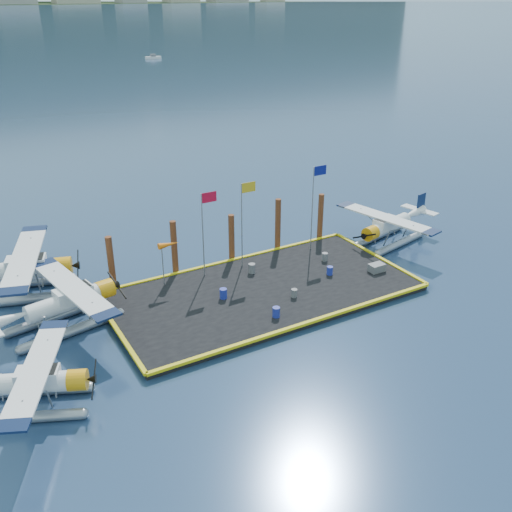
{
  "coord_description": "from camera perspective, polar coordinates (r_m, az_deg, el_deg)",
  "views": [
    {
      "loc": [
        -17.11,
        -28.79,
        18.5
      ],
      "look_at": [
        0.61,
        2.0,
        1.88
      ],
      "focal_mm": 40.0,
      "sensor_mm": 36.0,
      "label": 1
    }
  ],
  "objects": [
    {
      "name": "ground",
      "position": [
        38.26,
        0.7,
        -3.85
      ],
      "size": [
        4000.0,
        4000.0,
        0.0
      ],
      "primitive_type": "plane",
      "color": "#172F46",
      "rests_on": "ground"
    },
    {
      "name": "piling_4",
      "position": [
        45.79,
        6.46,
        3.78
      ],
      "size": [
        0.44,
        0.44,
        4.0
      ],
      "primitive_type": "cylinder",
      "color": "#4E2716",
      "rests_on": "ground"
    },
    {
      "name": "flagpole_yellow",
      "position": [
        39.68,
        -1.19,
        4.42
      ],
      "size": [
        1.14,
        0.08,
        6.2
      ],
      "color": "gray",
      "rests_on": "dock"
    },
    {
      "name": "seaplane_c",
      "position": [
        40.43,
        -22.46,
        -1.59
      ],
      "size": [
        9.94,
        10.65,
        3.81
      ],
      "rotation": [
        0.0,
        0.0,
        -1.88
      ],
      "color": "gray",
      "rests_on": "ground"
    },
    {
      "name": "drum_3",
      "position": [
        34.85,
        2.03,
        -5.62
      ],
      "size": [
        0.46,
        0.46,
        0.65
      ],
      "primitive_type": "cylinder",
      "color": "navy",
      "rests_on": "dock"
    },
    {
      "name": "piling_1",
      "position": [
        40.12,
        -8.16,
        0.67
      ],
      "size": [
        0.44,
        0.44,
        4.2
      ],
      "primitive_type": "cylinder",
      "color": "#4E2716",
      "rests_on": "ground"
    },
    {
      "name": "drum_1",
      "position": [
        37.07,
        3.84,
        -3.72
      ],
      "size": [
        0.4,
        0.4,
        0.56
      ],
      "primitive_type": "cylinder",
      "color": "#525156",
      "rests_on": "dock"
    },
    {
      "name": "dock_bumpers",
      "position": [
        38.02,
        0.7,
        -3.21
      ],
      "size": [
        20.25,
        10.25,
        0.18
      ],
      "primitive_type": null,
      "color": "#C5AF0B",
      "rests_on": "dock"
    },
    {
      "name": "flagpole_red",
      "position": [
        38.48,
        -5.11,
        3.46
      ],
      "size": [
        1.14,
        0.08,
        6.0
      ],
      "color": "gray",
      "rests_on": "dock"
    },
    {
      "name": "piling_0",
      "position": [
        38.92,
        -14.27,
        -0.84
      ],
      "size": [
        0.44,
        0.44,
        4.0
      ],
      "primitive_type": "cylinder",
      "color": "#4E2716",
      "rests_on": "ground"
    },
    {
      "name": "dock",
      "position": [
        38.16,
        0.7,
        -3.59
      ],
      "size": [
        20.0,
        10.0,
        0.4
      ],
      "primitive_type": "cube",
      "color": "black",
      "rests_on": "ground"
    },
    {
      "name": "drum_4",
      "position": [
        42.18,
        6.9,
        -0.08
      ],
      "size": [
        0.43,
        0.43,
        0.61
      ],
      "primitive_type": "cylinder",
      "color": "#525156",
      "rests_on": "dock"
    },
    {
      "name": "windsock",
      "position": [
        37.96,
        -8.77,
        1.04
      ],
      "size": [
        1.4,
        0.44,
        3.12
      ],
      "color": "gray",
      "rests_on": "dock"
    },
    {
      "name": "piling_2",
      "position": [
        41.89,
        -2.46,
        1.7
      ],
      "size": [
        0.44,
        0.44,
        3.8
      ],
      "primitive_type": "cylinder",
      "color": "#4E2716",
      "rests_on": "ground"
    },
    {
      "name": "flagpole_blue",
      "position": [
        42.66,
        5.92,
        6.04
      ],
      "size": [
        1.14,
        0.08,
        6.5
      ],
      "color": "gray",
      "rests_on": "dock"
    },
    {
      "name": "drum_5",
      "position": [
        40.07,
        -0.42,
        -1.24
      ],
      "size": [
        0.48,
        0.48,
        0.68
      ],
      "primitive_type": "cylinder",
      "color": "#525156",
      "rests_on": "dock"
    },
    {
      "name": "piling_3",
      "position": [
        43.62,
        2.2,
        3.04
      ],
      "size": [
        0.44,
        0.44,
        4.3
      ],
      "primitive_type": "cylinder",
      "color": "#4E2716",
      "rests_on": "ground"
    },
    {
      "name": "drum_0",
      "position": [
        36.89,
        -3.29,
        -3.77
      ],
      "size": [
        0.48,
        0.48,
        0.67
      ],
      "primitive_type": "cylinder",
      "color": "navy",
      "rests_on": "dock"
    },
    {
      "name": "crate",
      "position": [
        41.22,
        11.97,
        -1.14
      ],
      "size": [
        1.1,
        0.74,
        0.55
      ],
      "primitive_type": "cube",
      "color": "#525156",
      "rests_on": "dock"
    },
    {
      "name": "seaplane_b",
      "position": [
        35.96,
        -18.25,
        -4.58
      ],
      "size": [
        8.77,
        9.58,
        3.39
      ],
      "rotation": [
        0.0,
        0.0,
        -1.38
      ],
      "color": "gray",
      "rests_on": "ground"
    },
    {
      "name": "seaplane_d",
      "position": [
        46.43,
        13.04,
        2.77
      ],
      "size": [
        8.31,
        9.02,
        3.2
      ],
      "rotation": [
        0.0,
        0.0,
        1.79
      ],
      "color": "gray",
      "rests_on": "ground"
    },
    {
      "name": "seaplane_a",
      "position": [
        29.94,
        -21.52,
        -11.95
      ],
      "size": [
        8.01,
        8.41,
        3.08
      ],
      "rotation": [
        0.0,
        0.0,
        -1.99
      ],
      "color": "gray",
      "rests_on": "ground"
    },
    {
      "name": "drum_2",
      "position": [
        40.18,
        7.39,
        -1.45
      ],
      "size": [
        0.43,
        0.43,
        0.6
      ],
      "primitive_type": "cylinder",
      "color": "navy",
      "rests_on": "dock"
    }
  ]
}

